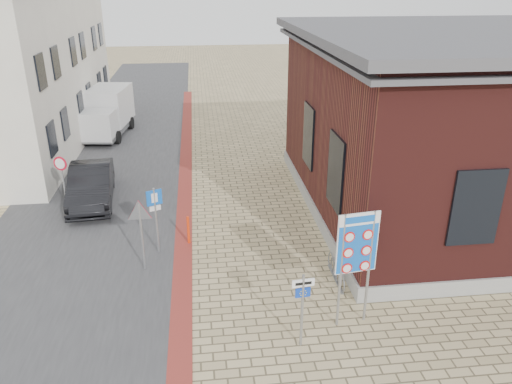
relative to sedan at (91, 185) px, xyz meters
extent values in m
plane|color=tan|center=(5.72, -8.98, -0.76)|extent=(120.00, 120.00, 0.00)
cube|color=#38383A|center=(0.22, 6.02, -0.75)|extent=(7.00, 60.00, 0.02)
cube|color=maroon|center=(3.72, 1.02, -0.75)|extent=(0.60, 40.00, 0.02)
cube|color=gray|center=(14.72, -1.98, -0.51)|extent=(12.15, 12.15, 0.50)
cube|color=#481917|center=(14.72, -1.98, 2.74)|extent=(12.00, 12.00, 6.00)
cube|color=#4C4B50|center=(14.72, -1.98, 5.89)|extent=(13.00, 13.00, 0.30)
cube|color=#4C4B50|center=(14.72, -1.98, 5.49)|extent=(12.70, 12.70, 0.15)
cube|color=black|center=(8.70, -4.98, 2.04)|extent=(0.12, 1.60, 2.40)
cube|color=black|center=(8.70, -0.98, 2.04)|extent=(0.12, 1.60, 2.40)
cube|color=black|center=(11.72, -8.00, 2.04)|extent=(1.40, 0.12, 2.20)
cube|color=black|center=(-1.76, 1.82, 1.44)|extent=(0.10, 1.10, 1.40)
cube|color=black|center=(-1.76, 4.22, 1.44)|extent=(0.10, 1.10, 1.40)
cube|color=black|center=(-1.76, 1.82, 4.24)|extent=(0.10, 1.10, 1.40)
cube|color=black|center=(-1.76, 4.22, 4.24)|extent=(0.10, 1.10, 1.40)
cube|color=silver|center=(-5.28, 9.02, 3.64)|extent=(7.00, 6.00, 8.80)
cube|color=black|center=(-1.76, 7.82, 1.44)|extent=(0.10, 1.10, 1.40)
cube|color=black|center=(-1.76, 10.22, 1.44)|extent=(0.10, 1.10, 1.40)
cube|color=black|center=(-1.76, 7.82, 4.24)|extent=(0.10, 1.10, 1.40)
cube|color=black|center=(-1.76, 10.22, 4.24)|extent=(0.10, 1.10, 1.40)
cube|color=silver|center=(-5.28, 15.02, 3.24)|extent=(7.00, 6.00, 8.00)
cube|color=black|center=(-1.76, 13.82, 1.44)|extent=(0.10, 1.10, 1.40)
cube|color=black|center=(-1.76, 16.22, 1.44)|extent=(0.10, 1.10, 1.40)
cube|color=black|center=(-1.76, 13.82, 4.24)|extent=(0.10, 1.10, 1.40)
cube|color=black|center=(-1.76, 16.22, 4.24)|extent=(0.10, 1.10, 1.40)
torus|color=slate|center=(8.37, -7.38, -0.48)|extent=(0.04, 0.60, 0.60)
torus|color=slate|center=(8.37, -7.08, -0.48)|extent=(0.04, 0.60, 0.60)
torus|color=slate|center=(8.37, -6.78, -0.48)|extent=(0.04, 0.60, 0.60)
torus|color=slate|center=(8.37, -6.48, -0.48)|extent=(0.04, 0.60, 0.60)
torus|color=slate|center=(8.37, -6.18, -0.48)|extent=(0.04, 0.60, 0.60)
cube|color=slate|center=(8.37, -6.78, -0.74)|extent=(0.08, 1.60, 0.04)
imported|color=black|center=(0.00, 0.00, 0.00)|extent=(2.08, 4.76, 1.52)
cube|color=slate|center=(-0.78, 9.38, -0.34)|extent=(2.60, 5.21, 0.23)
cube|color=silver|center=(-1.02, 7.64, 0.40)|extent=(2.14, 1.82, 1.48)
cube|color=black|center=(-1.11, 6.95, 0.67)|extent=(1.75, 0.32, 0.74)
cube|color=silver|center=(-0.67, 10.20, 0.86)|extent=(2.47, 3.57, 2.03)
cylinder|color=black|center=(-1.94, 8.04, -0.39)|extent=(0.33, 0.76, 0.74)
cylinder|color=black|center=(-0.02, 7.78, -0.39)|extent=(0.33, 0.76, 0.74)
cylinder|color=black|center=(-1.54, 10.97, -0.39)|extent=(0.33, 0.76, 0.74)
cylinder|color=black|center=(0.38, 10.71, -0.39)|extent=(0.33, 0.76, 0.74)
cylinder|color=gray|center=(7.83, -8.87, 0.86)|extent=(0.07, 0.07, 3.24)
cylinder|color=gray|center=(8.61, -8.76, 0.86)|extent=(0.07, 0.07, 3.24)
cube|color=white|center=(8.22, -8.82, 1.64)|extent=(1.10, 0.20, 1.66)
cube|color=blue|center=(8.22, -8.82, 1.64)|extent=(1.06, 0.20, 1.62)
cube|color=white|center=(8.22, -8.82, 2.31)|extent=(1.06, 0.20, 0.31)
cylinder|color=gray|center=(6.72, -9.54, 0.26)|extent=(0.07, 0.07, 2.05)
cube|color=white|center=(6.72, -9.54, 1.07)|extent=(0.55, 0.10, 0.20)
cube|color=#0F38B7|center=(6.72, -9.54, 0.80)|extent=(0.38, 0.08, 0.25)
cylinder|color=gray|center=(2.92, -4.48, 0.41)|extent=(0.07, 0.07, 2.33)
cube|color=blue|center=(2.92, -4.48, 1.25)|extent=(0.48, 0.25, 0.51)
cube|color=white|center=(2.92, -4.48, 0.87)|extent=(0.36, 0.19, 0.17)
cylinder|color=gray|center=(2.54, -5.48, 0.37)|extent=(0.07, 0.07, 2.26)
cylinder|color=gray|center=(-0.78, -0.98, 0.40)|extent=(0.07, 0.07, 2.33)
cylinder|color=red|center=(-0.78, -0.98, 1.30)|extent=(0.53, 0.22, 0.55)
cylinder|color=red|center=(3.92, -3.98, -0.25)|extent=(0.10, 0.10, 1.03)
camera|label=1|loc=(4.43, -19.31, 7.72)|focal=35.00mm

